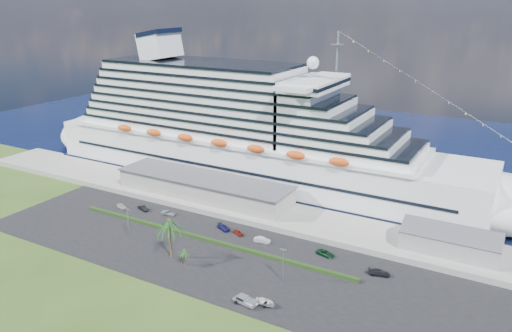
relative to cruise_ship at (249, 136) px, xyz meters
The scene contains 22 objects.
ground 69.56m from the cruise_ship, 71.40° to the right, with size 420.00×420.00×0.00m, color #2C4818.
asphalt_lot 59.58m from the cruise_ship, 67.89° to the right, with size 140.00×38.00×0.12m, color black.
wharf 35.90m from the cruise_ship, 48.10° to the right, with size 240.00×20.00×1.80m, color gray.
water 71.40m from the cruise_ship, 71.93° to the left, with size 420.00×160.00×0.02m, color black.
cruise_ship is the anchor object (origin of this frame).
terminal_building 26.92m from the cruise_ship, 98.22° to the right, with size 61.00×15.00×6.30m.
port_shed 78.32m from the cruise_ship, 18.08° to the right, with size 24.00×12.31×7.37m.
hedge 52.41m from the cruise_ship, 74.26° to the right, with size 88.00×1.10×0.90m, color black.
lamp_post_left 57.50m from the cruise_ship, 96.59° to the right, with size 1.60×0.35×8.27m.
lamp_post_right 70.64m from the cruise_ship, 53.44° to the right, with size 1.60×0.35×8.27m.
palm_tall 61.56m from the cruise_ship, 79.12° to the right, with size 8.82×8.82×11.13m.
palm_short 65.13m from the cruise_ship, 74.52° to the right, with size 3.53×3.53×4.56m.
parked_car_0 50.47m from the cruise_ship, 117.52° to the right, with size 1.69×4.20×1.43m, color #B3B2B5.
parked_car_1 45.96m from the cruise_ship, 110.77° to the right, with size 1.47×4.21×1.39m, color black.
parked_car_2 42.83m from the cruise_ship, 98.72° to the right, with size 2.11×4.57×1.27m, color #9EA0A6.
parked_car_3 45.19m from the cruise_ship, 70.03° to the right, with size 1.94×4.78×1.39m, color #151448.
parked_car_4 47.70m from the cruise_ship, 64.01° to the right, with size 1.48×3.67×1.25m, color maroon.
parked_car_5 52.28m from the cruise_ship, 55.97° to the right, with size 1.58×4.53×1.49m, color silver.
parked_car_6 62.56m from the cruise_ship, 41.01° to the right, with size 2.24×4.85×1.35m, color #0C331C.
parked_car_7 75.64m from the cruise_ship, 35.11° to the right, with size 2.11×5.18×1.50m, color black.
pickup_truck 80.38m from the cruise_ship, 60.62° to the right, with size 5.65×2.73×1.91m.
boat_trailer 80.99m from the cruise_ship, 57.47° to the right, with size 5.42×3.79×1.52m.
Camera 1 is at (64.93, -84.64, 62.69)m, focal length 35.00 mm.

